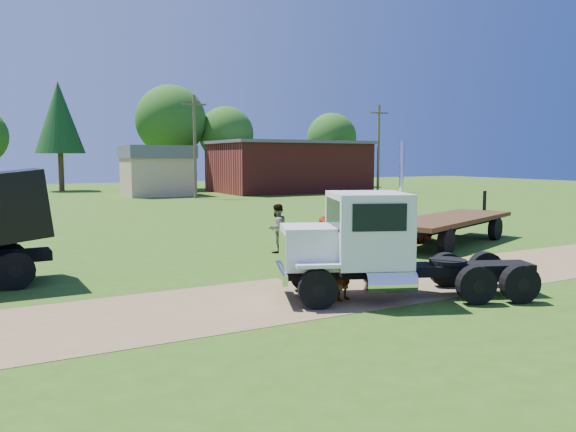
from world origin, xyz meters
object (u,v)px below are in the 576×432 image
flatbed_trailer (448,223)px  spectator_a (344,270)px  white_semi_tractor (371,245)px  orange_pickup (377,225)px

flatbed_trailer → spectator_a: size_ratio=5.35×
flatbed_trailer → spectator_a: flatbed_trailer is taller
white_semi_tractor → orange_pickup: 10.24m
orange_pickup → spectator_a: bearing=162.9°
white_semi_tractor → spectator_a: size_ratio=4.32×
orange_pickup → flatbed_trailer: flatbed_trailer is taller
orange_pickup → spectator_a: 10.65m
white_semi_tractor → spectator_a: (-0.77, 0.08, -0.59)m
orange_pickup → flatbed_trailer: (1.93, -2.32, 0.19)m
white_semi_tractor → flatbed_trailer: size_ratio=0.81×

